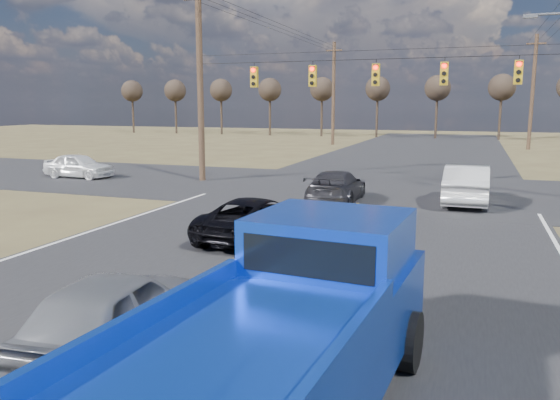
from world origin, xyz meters
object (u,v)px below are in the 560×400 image
(pickup_truck, at_px, (292,331))
(black_suv, at_px, (256,218))
(white_car_queue, at_px, (467,184))
(cross_car_west, at_px, (79,166))
(dgrey_car_queue, at_px, (336,187))
(silver_suv, at_px, (114,313))

(pickup_truck, height_order, black_suv, pickup_truck)
(white_car_queue, bearing_deg, cross_car_west, -3.15)
(pickup_truck, height_order, dgrey_car_queue, pickup_truck)
(silver_suv, bearing_deg, pickup_truck, 161.37)
(black_suv, bearing_deg, silver_suv, 100.67)
(pickup_truck, bearing_deg, silver_suv, 171.82)
(pickup_truck, xyz_separation_m, white_car_queue, (1.82, 16.89, -0.37))
(pickup_truck, xyz_separation_m, cross_car_west, (-18.33, 18.16, -0.49))
(pickup_truck, xyz_separation_m, dgrey_car_queue, (-3.21, 15.43, -0.50))
(pickup_truck, height_order, silver_suv, pickup_truck)
(white_car_queue, relative_size, dgrey_car_queue, 1.07)
(pickup_truck, bearing_deg, white_car_queue, 88.19)
(silver_suv, relative_size, cross_car_west, 1.05)
(silver_suv, height_order, dgrey_car_queue, silver_suv)
(pickup_truck, distance_m, cross_car_west, 25.81)
(silver_suv, distance_m, white_car_queue, 16.94)
(white_car_queue, distance_m, cross_car_west, 20.19)
(cross_car_west, bearing_deg, pickup_truck, -133.19)
(silver_suv, bearing_deg, cross_car_west, -55.20)
(silver_suv, distance_m, black_suv, 7.88)
(cross_car_west, bearing_deg, black_suv, -122.24)
(pickup_truck, relative_size, white_car_queue, 1.35)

